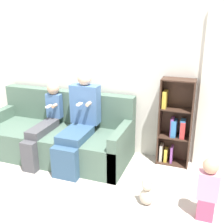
{
  "coord_description": "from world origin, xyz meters",
  "views": [
    {
      "loc": [
        1.93,
        -2.87,
        2.09
      ],
      "look_at": [
        0.7,
        0.61,
        0.79
      ],
      "focal_mm": 45.0,
      "sensor_mm": 36.0,
      "label": 1
    }
  ],
  "objects": [
    {
      "name": "bookshelf",
      "position": [
        1.54,
        0.91,
        0.59
      ],
      "size": [
        0.45,
        0.25,
        1.26
      ],
      "color": "#3D281E",
      "rests_on": "ground_plane"
    },
    {
      "name": "child_seated",
      "position": [
        -0.3,
        0.41,
        0.56
      ],
      "size": [
        0.24,
        0.88,
        1.1
      ],
      "color": "#47474C",
      "rests_on": "ground_plane"
    },
    {
      "name": "toddler_standing",
      "position": [
        2.04,
        -0.19,
        0.38
      ],
      "size": [
        0.22,
        0.16,
        0.72
      ],
      "color": "#DB4C75",
      "rests_on": "ground_plane"
    },
    {
      "name": "ground_plane",
      "position": [
        0.0,
        0.0,
        0.0
      ],
      "size": [
        14.0,
        14.0,
        0.0
      ],
      "primitive_type": "plane",
      "color": "#BCB2A8"
    },
    {
      "name": "back_wall",
      "position": [
        0.0,
        1.05,
        1.27
      ],
      "size": [
        10.0,
        0.06,
        2.55
      ],
      "color": "silver",
      "rests_on": "ground_plane"
    },
    {
      "name": "teddy_bear",
      "position": [
        1.4,
        -0.17,
        0.15
      ],
      "size": [
        0.16,
        0.13,
        0.33
      ],
      "color": "beige",
      "rests_on": "ground_plane"
    },
    {
      "name": "adult_seated",
      "position": [
        0.25,
        0.47,
        0.67
      ],
      "size": [
        0.42,
        0.85,
        1.32
      ],
      "color": "#335170",
      "rests_on": "ground_plane"
    },
    {
      "name": "couch",
      "position": [
        -0.15,
        0.57,
        0.31
      ],
      "size": [
        2.2,
        0.92,
        0.95
      ],
      "color": "#4C6656",
      "rests_on": "ground_plane"
    }
  ]
}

